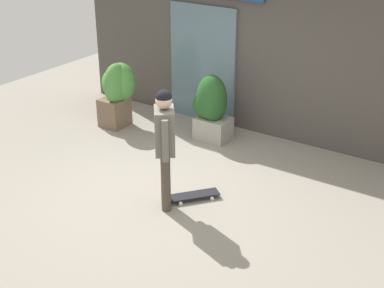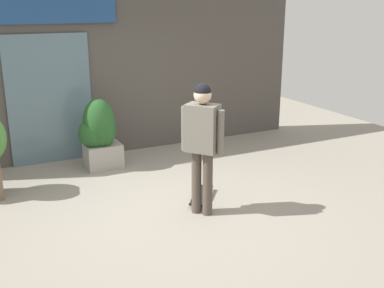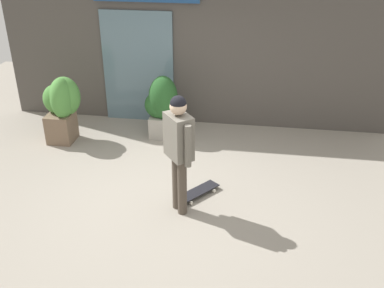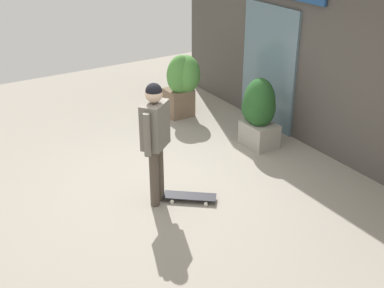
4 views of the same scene
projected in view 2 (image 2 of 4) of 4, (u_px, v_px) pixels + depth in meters
ground_plane at (172, 205)px, 6.52m from camera, size 12.00×12.00×0.00m
building_facade at (106, 57)px, 8.36m from camera, size 7.50×0.31×3.55m
skateboarder at (202, 136)px, 5.97m from camera, size 0.46×0.48×1.74m
skateboard at (201, 195)px, 6.70m from camera, size 0.63×0.70×0.08m
planter_box_right at (100, 133)px, 7.80m from camera, size 0.69×0.53×1.19m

